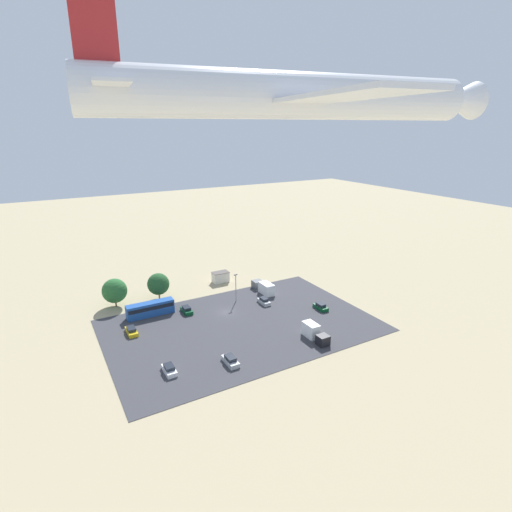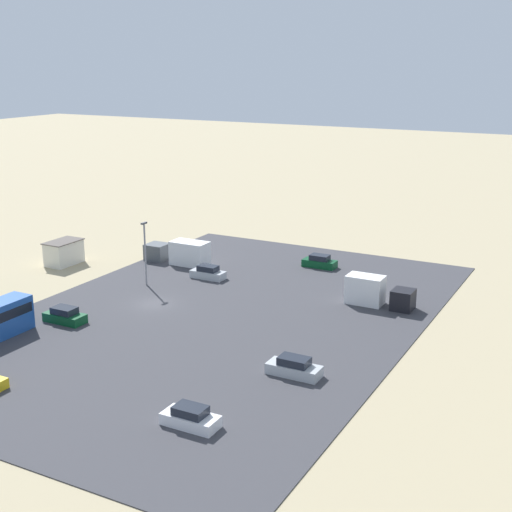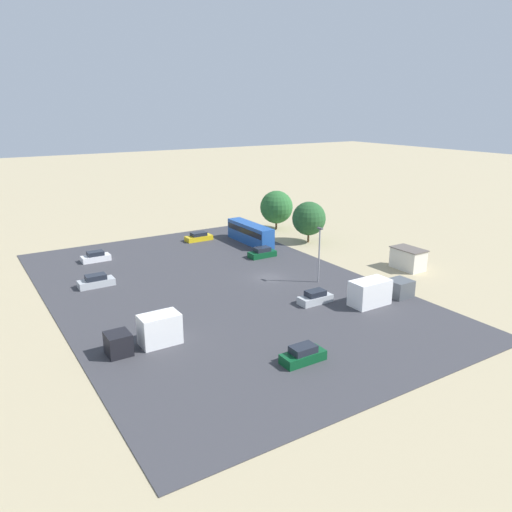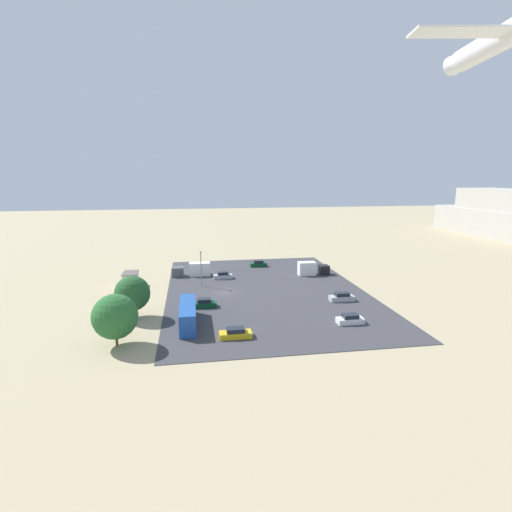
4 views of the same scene
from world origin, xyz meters
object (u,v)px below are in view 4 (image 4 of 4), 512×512
at_px(shed_building, 131,280).
at_px(parked_car_0, 258,264).
at_px(parked_car_3, 342,297).
at_px(bus, 188,314).
at_px(parked_truck_1, 312,269).
at_px(parked_car_2, 204,304).
at_px(parked_truck_0, 194,270).
at_px(parked_car_4, 223,276).
at_px(parked_car_5, 236,333).
at_px(parked_car_1, 350,319).

bearing_deg(shed_building, parked_car_0, 115.19).
bearing_deg(parked_car_3, bus, -74.83).
bearing_deg(parked_truck_1, parked_car_2, -52.89).
bearing_deg(parked_car_0, parked_truck_0, 112.47).
relative_size(parked_car_0, parked_car_4, 1.00).
height_order(bus, parked_car_3, bus).
bearing_deg(bus, parked_truck_1, 44.02).
xyz_separation_m(parked_car_0, parked_car_5, (43.94, -10.79, -0.06)).
xyz_separation_m(parked_car_0, parked_car_1, (41.32, 7.65, -0.03)).
bearing_deg(parked_car_1, parked_car_2, -117.33).
bearing_deg(parked_truck_0, parked_car_0, -67.53).
distance_m(shed_building, parked_truck_1, 40.42).
height_order(parked_car_4, parked_car_5, parked_car_4).
relative_size(shed_building, parked_car_0, 1.14).
height_order(shed_building, parked_car_4, shed_building).
bearing_deg(parked_truck_0, shed_building, 118.44).
relative_size(parked_car_4, parked_truck_0, 0.48).
distance_m(parked_car_0, parked_car_3, 31.99).
distance_m(shed_building, parked_car_0, 32.53).
distance_m(parked_car_4, parked_car_5, 33.37).
bearing_deg(parked_car_1, parked_car_0, -169.51).
distance_m(parked_car_0, parked_car_1, 42.03).
bearing_deg(parked_car_4, parked_car_1, 29.72).
height_order(parked_car_1, parked_car_4, parked_car_4).
height_order(parked_car_0, parked_car_2, parked_car_0).
height_order(parked_car_0, parked_truck_0, parked_truck_0).
bearing_deg(parked_car_3, parked_truck_1, 179.26).
bearing_deg(parked_car_2, parked_car_5, -164.39).
height_order(parked_car_1, parked_car_3, parked_car_3).
relative_size(bus, parked_truck_0, 1.29).
height_order(parked_car_1, parked_car_2, parked_car_2).
height_order(bus, parked_truck_1, bus).
bearing_deg(parked_car_1, parked_truck_0, -145.20).
xyz_separation_m(parked_car_3, parked_car_5, (13.75, -21.37, -0.06)).
bearing_deg(parked_car_5, bus, 47.85).
distance_m(parked_car_0, parked_truck_0, 17.73).
relative_size(shed_building, bus, 0.43).
height_order(parked_car_5, parked_truck_0, parked_truck_0).
bearing_deg(parked_car_5, parked_car_4, -1.54).
height_order(bus, parked_car_1, bus).
relative_size(parked_car_1, parked_car_4, 1.00).
relative_size(parked_car_1, parked_car_5, 0.90).
xyz_separation_m(parked_car_0, parked_car_2, (29.75, -14.75, -0.01)).
bearing_deg(parked_car_5, parked_car_3, -57.25).
distance_m(shed_building, bus, 26.76).
bearing_deg(parked_truck_0, bus, 177.81).
xyz_separation_m(shed_building, parked_truck_1, (-3.46, 40.27, -0.05)).
height_order(shed_building, parked_car_1, shed_building).
relative_size(parked_car_2, parked_truck_1, 0.59).
bearing_deg(shed_building, parked_car_3, 67.78).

